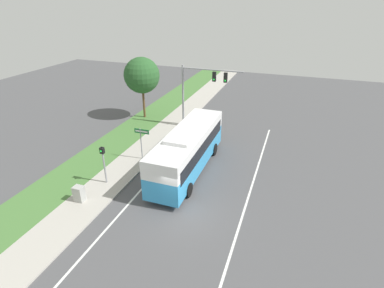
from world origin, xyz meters
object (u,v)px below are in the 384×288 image
Objects in this scene: pedestrian_signal at (103,159)px; signal_gantry at (201,85)px; utility_cabinet at (79,194)px; street_sign at (141,138)px; bus at (188,148)px.

signal_gantry is at bearing 75.74° from pedestrian_signal.
pedestrian_signal reaches higher than utility_cabinet.
pedestrian_signal reaches higher than street_sign.
pedestrian_signal is at bearing -142.54° from bus.
street_sign is 2.66× the size of utility_cabinet.
signal_gantry reaches higher than bus.
street_sign is at bearing -105.75° from signal_gantry.
bus is at bearing 49.39° from utility_cabinet.
signal_gantry is 2.14× the size of pedestrian_signal.
signal_gantry reaches higher than utility_cabinet.
utility_cabinet is (-5.25, -6.13, -1.26)m from bus.
street_sign is at bearing 78.79° from pedestrian_signal.
bus reaches higher than pedestrian_signal.
utility_cabinet is at bearing -100.48° from street_sign.
pedestrian_signal is (-3.07, -12.08, -2.45)m from signal_gantry.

